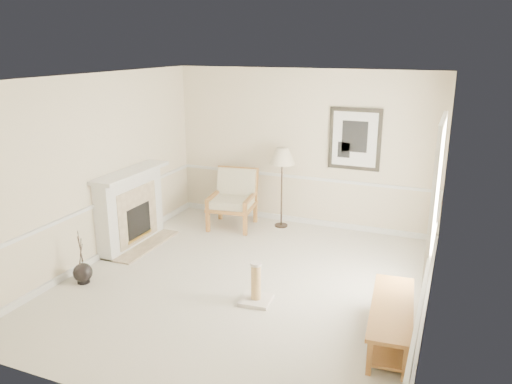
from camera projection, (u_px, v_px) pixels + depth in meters
ground at (244, 283)px, 7.21m from camera, size 5.50×5.50×0.00m
room at (255, 156)px, 6.69m from camera, size 5.04×5.54×2.92m
fireplace at (131, 209)px, 8.41m from camera, size 0.64×1.64×1.31m
floor_vase at (83, 273)px, 7.17m from camera, size 0.28×0.28×0.81m
armchair at (234, 196)px, 9.36m from camera, size 0.91×0.96×1.07m
floor_lamp at (282, 158)px, 9.06m from camera, size 0.63×0.63×1.51m
bench at (391, 317)px, 5.74m from camera, size 0.61×1.61×0.45m
scratching_post at (256, 290)px, 6.63m from camera, size 0.44×0.44×0.57m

